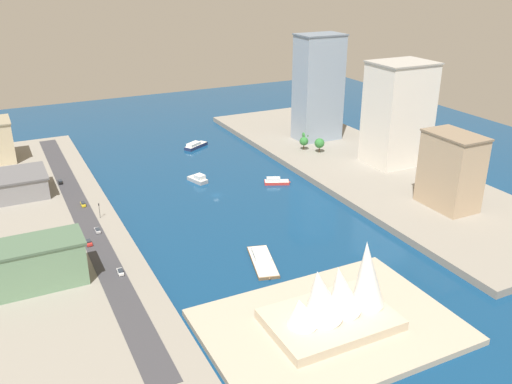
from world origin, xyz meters
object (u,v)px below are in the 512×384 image
Objects in this scene: tugboat_red at (276,181)px; opera_landmark at (336,298)px; barge_flat_brown at (262,259)px; van_white at (120,272)px; yacht_sleek_gray at (198,179)px; hotel_broad_white at (398,113)px; terminal_long_green at (36,263)px; warehouse_low_gray at (3,186)px; traffic_light_waterfront at (99,208)px; apartment_midrise_tan at (451,171)px; patrol_launch_navy at (196,145)px; sedan_silver at (98,230)px; pickup_red at (89,242)px; suv_black at (60,182)px; tower_tall_glass at (318,88)px; taxi_yellow_cab at (83,204)px.

tugboat_red is 0.35× the size of opera_landmark.
opera_landmark reaches higher than barge_flat_brown.
yacht_sleek_gray is at bearing -126.91° from van_white.
barge_flat_brown is 5.49× the size of van_white.
hotel_broad_white is 187.93m from terminal_long_green.
warehouse_low_gray reaches higher than traffic_light_waterfront.
patrol_launch_navy is at bearing -63.80° from apartment_midrise_tan.
hotel_broad_white reaches higher than sedan_silver.
opera_landmark is at bearing 119.85° from sedan_silver.
pickup_red is (5.58, -26.11, 0.04)m from van_white.
hotel_broad_white reaches higher than apartment_midrise_tan.
suv_black is at bearing -22.39° from tugboat_red.
sedan_silver is 13.87m from traffic_light_waterfront.
apartment_midrise_tan is (-65.49, 133.08, 17.83)m from patrol_launch_navy.
tower_tall_glass is 152.11m from taxi_yellow_cab.
opera_landmark is at bearing 87.38° from yacht_sleek_gray.
sedan_silver is (0.50, -35.06, -0.01)m from van_white.
opera_landmark is (-50.98, 88.83, 6.72)m from sedan_silver.
van_white is at bearing 31.80° from tugboat_red.
tugboat_red is 91.16m from taxi_yellow_cab.
pickup_red reaches higher than van_white.
warehouse_low_gray reaches higher than patrol_launch_navy.
hotel_broad_white is at bearing -106.73° from apartment_midrise_tan.
sedan_silver is at bearing 90.95° from taxi_yellow_cab.
van_white is (142.81, 103.33, -29.46)m from tower_tall_glass.
tugboat_red is 0.22× the size of tower_tall_glass.
yacht_sleek_gray is 0.77× the size of patrol_launch_navy.
traffic_light_waterfront is at bearing 5.08° from tugboat_red.
hotel_broad_white is at bearing 136.52° from patrol_launch_navy.
traffic_light_waterfront is (-4.14, 15.29, 3.35)m from taxi_yellow_cab.
patrol_launch_navy is 111.71m from warehouse_low_gray.
hotel_broad_white is 11.45× the size of pickup_red.
sedan_silver reaches higher than barge_flat_brown.
sedan_silver is 0.12× the size of opera_landmark.
apartment_midrise_tan reaches higher than patrol_launch_navy.
warehouse_low_gray is at bearing -12.24° from hotel_broad_white.
terminal_long_green is 195.80m from tower_tall_glass.
taxi_yellow_cab is 0.71× the size of traffic_light_waterfront.
pickup_red is 0.12× the size of opera_landmark.
van_white is at bearing -10.81° from barge_flat_brown.
tugboat_red reaches higher than barge_flat_brown.
tower_tall_glass reaches higher than terminal_long_green.
opera_landmark is (106.12, 102.59, -18.59)m from hotel_broad_white.
traffic_light_waterfront reaches higher than pickup_red.
hotel_broad_white is at bearing -172.03° from pickup_red.
sedan_silver is at bearing -89.19° from van_white.
opera_landmark is at bearing 113.73° from taxi_yellow_cab.
taxi_yellow_cab is (90.80, -7.59, 2.78)m from tugboat_red.
yacht_sleek_gray is at bearing -139.67° from terminal_long_green.
traffic_light_waterfront is (139.63, 55.35, -26.04)m from tower_tall_glass.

